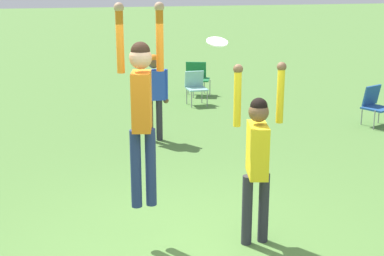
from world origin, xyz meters
name	(u,v)px	position (x,y,z in m)	size (l,w,h in m)	color
ground_plane	(187,253)	(0.00, 0.00, 0.00)	(120.00, 120.00, 0.00)	#56843D
person_jumping	(142,102)	(-0.39, 0.37, 1.68)	(0.53, 0.42, 2.25)	navy
person_defending	(257,151)	(0.82, 0.01, 1.11)	(0.61, 0.50, 2.09)	#2D2D38
frisbee	(217,42)	(0.34, 0.04, 2.32)	(0.22, 0.21, 0.09)	white
camping_chair_0	(196,85)	(2.41, 7.07, 0.49)	(0.49, 0.52, 0.82)	gray
camping_chair_1	(198,76)	(2.83, 8.18, 0.51)	(0.71, 0.76, 0.87)	gray
camping_chair_2	(375,103)	(5.36, 4.06, 0.48)	(0.64, 0.69, 0.83)	gray
person_spectator_near	(154,90)	(0.71, 4.37, 0.98)	(0.55, 0.25, 1.64)	#2D2D38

